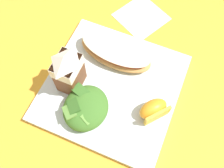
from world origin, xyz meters
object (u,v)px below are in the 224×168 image
milk_carton (68,70)px  orange_wedge_front (154,110)px  white_plate (112,88)px  cheesy_pizza_bread (116,51)px  paper_napkin (141,17)px  green_salad_pile (86,108)px

milk_carton → orange_wedge_front: milk_carton is taller
milk_carton → orange_wedge_front: 0.19m
white_plate → milk_carton: bearing=108.3°
milk_carton → cheesy_pizza_bread: bearing=-30.5°
cheesy_pizza_bread → milk_carton: 0.12m
paper_napkin → orange_wedge_front: bearing=-155.3°
milk_carton → paper_napkin: bearing=-16.5°
green_salad_pile → milk_carton: 0.08m
white_plate → cheesy_pizza_bread: size_ratio=1.59×
white_plate → paper_napkin: size_ratio=2.55×
white_plate → orange_wedge_front: 0.11m
paper_napkin → white_plate: bearing=-177.4°
green_salad_pile → paper_napkin: green_salad_pile is taller
white_plate → green_salad_pile: size_ratio=2.80×
orange_wedge_front → paper_napkin: (0.24, 0.11, -0.03)m
cheesy_pizza_bread → paper_napkin: bearing=-5.0°
cheesy_pizza_bread → paper_napkin: 0.15m
white_plate → cheesy_pizza_bread: bearing=16.9°
white_plate → milk_carton: milk_carton is taller
cheesy_pizza_bread → milk_carton: (-0.10, 0.06, 0.04)m
milk_carton → white_plate: bearing=-71.7°
paper_napkin → milk_carton: bearing=163.5°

